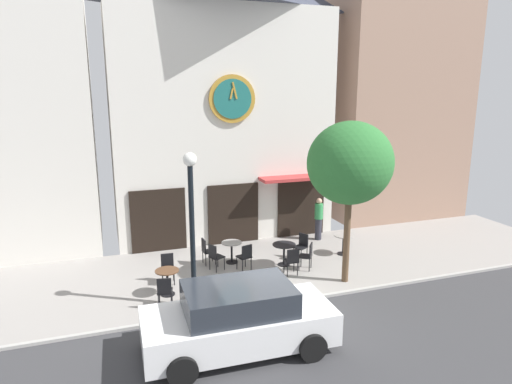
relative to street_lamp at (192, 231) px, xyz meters
name	(u,v)px	position (x,y,z in m)	size (l,w,h in m)	color
ground_plane	(266,309)	(1.80, -0.77, -2.18)	(25.06, 10.98, 0.13)	gray
clock_building	(222,90)	(2.47, 6.10, 3.60)	(8.47, 4.15, 11.12)	silver
neighbor_building_left	(7,75)	(-5.07, 7.05, 4.13)	(5.45, 4.66, 12.58)	silver
neighbor_building_right	(399,72)	(10.70, 6.28, 4.37)	(6.09, 3.13, 13.05)	#9E7A66
street_lamp	(192,231)	(0.00, 0.00, 0.00)	(0.36, 0.36, 4.25)	black
street_tree	(350,164)	(4.73, 0.10, 1.53)	(2.58, 2.33, 4.93)	brown
cafe_table_near_curb	(167,278)	(-0.59, 0.92, -1.63)	(0.69, 0.69, 0.76)	black
cafe_table_center_right	(232,248)	(1.83, 2.69, -1.64)	(0.69, 0.69, 0.74)	black
cafe_table_near_door	(284,250)	(3.44, 1.91, -1.61)	(0.78, 0.78, 0.74)	black
cafe_table_center	(343,241)	(5.83, 2.16, -1.65)	(0.70, 0.70, 0.72)	black
cafe_chair_right_end	(245,255)	(2.06, 1.88, -1.63)	(0.50, 0.50, 0.90)	black
cafe_chair_left_end	(308,254)	(4.03, 1.31, -1.63)	(0.56, 0.56, 0.90)	black
cafe_chair_near_tree	(292,259)	(3.35, 1.05, -1.63)	(0.43, 0.43, 0.90)	black
cafe_chair_facing_street	(207,249)	(0.99, 2.83, -1.63)	(0.43, 0.43, 0.90)	black
cafe_chair_under_awning	(168,266)	(-0.46, 1.78, -1.63)	(0.43, 0.43, 0.90)	black
cafe_chair_near_lamp	(302,244)	(4.23, 2.23, -1.63)	(0.54, 0.54, 0.90)	black
cafe_chair_by_entrance	(165,290)	(-0.78, 0.13, -1.63)	(0.47, 0.47, 0.90)	black
cafe_chair_curbside	(215,255)	(1.12, 2.20, -1.63)	(0.53, 0.53, 0.90)	black
pedestrian_green	(319,218)	(5.72, 3.92, -1.29)	(0.45, 0.45, 1.67)	#2D2D38
parked_car_white	(239,319)	(0.54, -2.42, -1.40)	(4.35, 2.12, 1.55)	white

